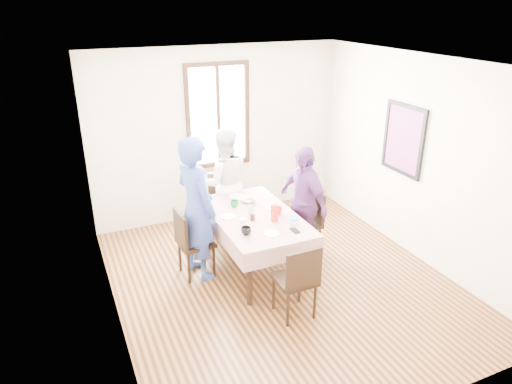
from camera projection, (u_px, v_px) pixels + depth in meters
ground at (281, 281)px, 5.93m from camera, size 4.50×4.50×0.00m
back_wall at (218, 134)px, 7.31m from camera, size 4.00×0.00×4.00m
right_wall at (418, 160)px, 6.16m from camera, size 0.00×4.50×4.50m
window_frame at (218, 116)px, 7.18m from camera, size 1.02×0.06×1.62m
window_pane at (218, 116)px, 7.18m from camera, size 0.90×0.02×1.50m
art_poster at (404, 139)px, 6.33m from camera, size 0.04×0.76×0.96m
dining_table at (254, 242)px, 6.11m from camera, size 0.90×1.60×0.75m
tablecloth at (254, 215)px, 5.96m from camera, size 1.02×1.72×0.01m
chair_left at (196, 242)px, 5.92m from camera, size 0.45×0.45×0.91m
chair_right at (303, 224)px, 6.40m from camera, size 0.45×0.45×0.91m
chair_far at (225, 205)px, 7.01m from camera, size 0.48×0.48×0.91m
chair_near at (295, 279)px, 5.15m from camera, size 0.43×0.43×0.91m
person_left at (196, 209)px, 5.75m from camera, size 0.61×0.77×1.85m
person_far at (225, 183)px, 6.85m from camera, size 0.88×0.74×1.63m
person_right at (302, 202)px, 6.27m from camera, size 0.52×0.97×1.58m
mug_black at (246, 231)px, 5.45m from camera, size 0.16×0.16×0.09m
mug_flag at (278, 211)px, 5.96m from camera, size 0.12×0.12×0.10m
mug_green at (234, 204)px, 6.19m from camera, size 0.13×0.13×0.08m
serving_bowl at (249, 200)px, 6.33m from camera, size 0.27×0.27×0.05m
juice_carton at (275, 213)px, 5.75m from camera, size 0.07×0.07×0.22m
butter_tub at (293, 221)px, 5.72m from camera, size 0.13×0.13×0.07m
jam_jar at (252, 217)px, 5.80m from camera, size 0.06×0.06×0.08m
drinking_glass at (243, 222)px, 5.65m from camera, size 0.07×0.07×0.10m
smartphone at (295, 230)px, 5.55m from camera, size 0.08×0.16×0.01m
flower_vase at (251, 210)px, 5.95m from camera, size 0.07×0.07×0.13m
plate_left at (228, 216)px, 5.91m from camera, size 0.20×0.20×0.01m
plate_right at (272, 207)px, 6.18m from camera, size 0.20×0.20×0.01m
plate_far at (236, 196)px, 6.50m from camera, size 0.20×0.20×0.01m
plate_near at (272, 233)px, 5.48m from camera, size 0.20×0.20×0.01m
butter_lid at (293, 218)px, 5.70m from camera, size 0.12×0.12×0.01m
flower_bunch at (251, 201)px, 5.91m from camera, size 0.09×0.09×0.10m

